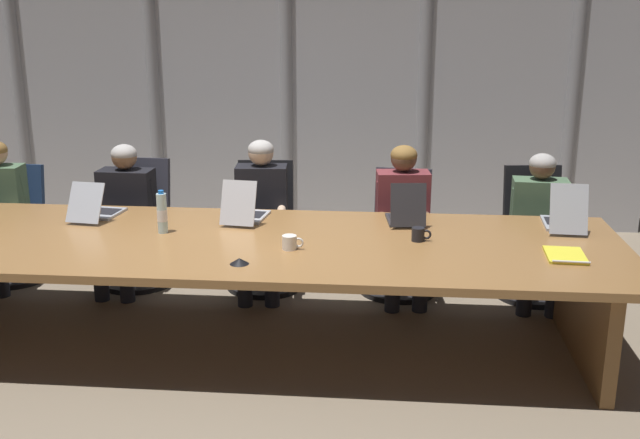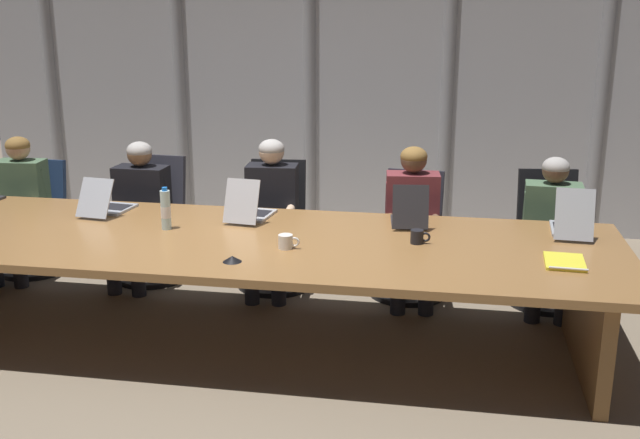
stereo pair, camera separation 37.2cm
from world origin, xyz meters
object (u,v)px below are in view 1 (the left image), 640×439
laptop_right_end (564,219)px  office_chair_left_mid (138,238)px  person_center (260,209)px  person_right_end (540,220)px  laptop_right_mid (406,215)px  coffee_mug_far (419,234)px  laptop_center (245,212)px  person_left_mid (124,209)px  office_chair_right_mid (399,247)px  office_chair_right_end (535,249)px  water_bottle_primary (162,213)px  person_right_mid (404,214)px  office_chair_center (265,241)px  coffee_mug_near (290,242)px  laptop_left_mid (97,210)px  office_chair_left_end (12,237)px  spiral_notepad (565,255)px  conference_mic_left_side (239,261)px

laptop_right_end → office_chair_left_mid: bearing=81.3°
person_center → person_right_end: (2.06, -0.01, -0.04)m
laptop_right_mid → coffee_mug_far: size_ratio=3.08×
laptop_center → person_right_end: person_right_end is taller
person_left_mid → office_chair_right_mid: bearing=95.7°
office_chair_right_end → laptop_right_end: bearing=-4.5°
laptop_right_mid → water_bottle_primary: bearing=96.4°
office_chair_right_mid → person_right_mid: (0.02, -0.15, 0.31)m
office_chair_left_mid → coffee_mug_far: size_ratio=7.84×
person_center → coffee_mug_far: 1.46m
office_chair_center → person_left_mid: bearing=-85.8°
laptop_right_end → water_bottle_primary: size_ratio=1.68×
laptop_right_end → coffee_mug_near: bearing=112.9°
laptop_left_mid → laptop_right_mid: size_ratio=1.22×
person_right_mid → water_bottle_primary: 1.79m
office_chair_left_end → coffee_mug_far: 3.41m
water_bottle_primary → spiral_notepad: bearing=-6.0°
office_chair_left_end → office_chair_right_end: (4.14, 0.01, 0.02)m
office_chair_left_end → person_right_mid: 3.16m
office_chair_left_mid → person_left_mid: 0.33m
office_chair_right_mid → coffee_mug_far: 1.13m
office_chair_left_mid → spiral_notepad: size_ratio=3.05×
person_left_mid → person_center: size_ratio=0.96×
laptop_center → person_right_mid: person_right_mid is taller
spiral_notepad → office_chair_right_end: bearing=89.3°
laptop_right_end → office_chair_left_mid: 3.22m
laptop_center → office_chair_right_end: bearing=-64.9°
laptop_left_mid → office_chair_left_mid: size_ratio=0.48×
laptop_right_mid → office_chair_right_mid: size_ratio=0.41×
office_chair_left_mid → office_chair_right_mid: office_chair_left_mid is taller
person_center → person_right_end: person_center is taller
office_chair_left_mid → laptop_right_end: bearing=82.2°
person_right_end → water_bottle_primary: person_right_end is taller
office_chair_left_mid → conference_mic_left_side: (1.14, -1.58, 0.38)m
laptop_center → spiral_notepad: laptop_center is taller
laptop_right_end → person_center: (-2.10, 0.52, -0.12)m
laptop_right_end → office_chair_center: 2.25m
office_chair_left_end → person_right_mid: person_right_mid is taller
person_left_mid → spiral_notepad: 3.25m
conference_mic_left_side → coffee_mug_near: bearing=49.1°
office_chair_right_end → person_right_mid: (-1.00, -0.16, 0.30)m
office_chair_center → water_bottle_primary: bearing=-29.9°
laptop_left_mid → person_right_end: (3.11, 0.54, -0.15)m
conference_mic_left_side → spiral_notepad: size_ratio=0.35×
person_right_end → conference_mic_left_side: person_right_end is taller
laptop_right_mid → person_left_mid: size_ratio=0.34×
laptop_right_end → laptop_center: bearing=93.9°
coffee_mug_far → office_chair_left_end: bearing=162.0°
office_chair_left_mid → water_bottle_primary: bearing=31.9°
laptop_left_mid → office_chair_left_mid: laptop_left_mid is taller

